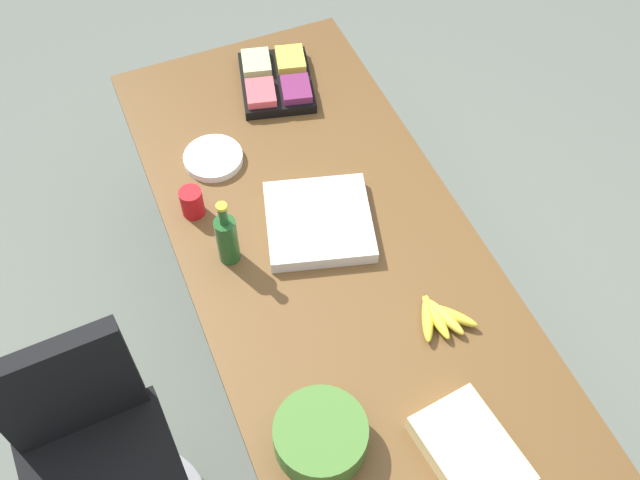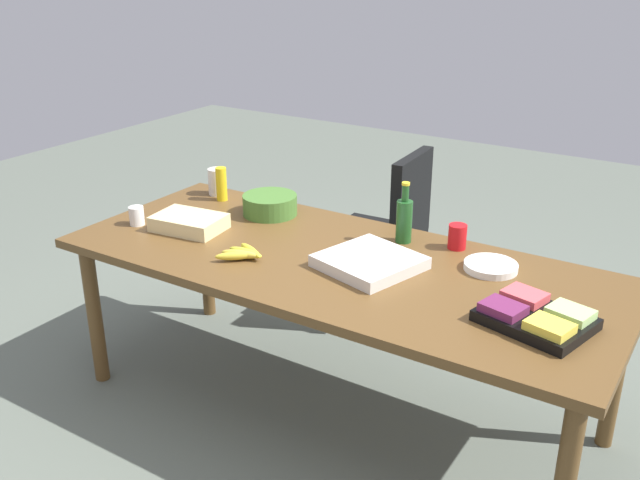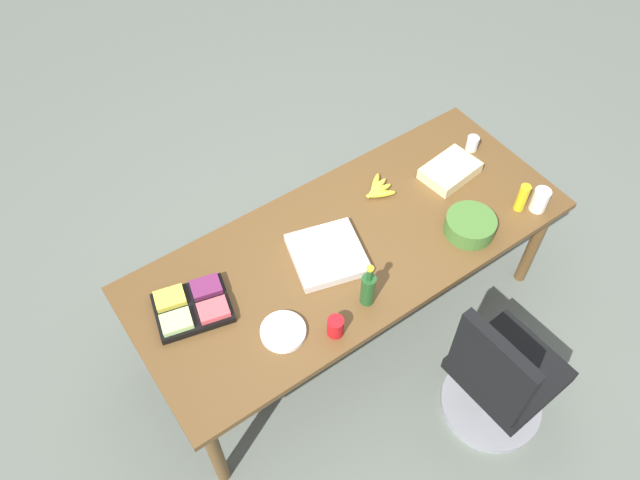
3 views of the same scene
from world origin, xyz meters
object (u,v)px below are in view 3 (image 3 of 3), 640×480
(sheet_cake, at_px, (450,171))
(mayo_jar, at_px, (540,200))
(office_chair, at_px, (498,382))
(banana_bunch, at_px, (378,189))
(pizza_box, at_px, (327,254))
(conference_table, at_px, (351,251))
(salad_bowl, at_px, (470,225))
(wine_bottle, at_px, (368,288))
(paper_plate_stack, at_px, (283,332))
(paper_cup, at_px, (472,143))
(fruit_platter, at_px, (192,307))
(mustard_bottle, at_px, (522,198))
(red_solo_cup, at_px, (336,327))

(sheet_cake, bearing_deg, mayo_jar, -64.51)
(office_chair, height_order, banana_bunch, office_chair)
(mayo_jar, xyz_separation_m, pizza_box, (-1.14, 0.39, -0.05))
(conference_table, bearing_deg, banana_bunch, 31.47)
(conference_table, bearing_deg, salad_bowl, -27.49)
(wine_bottle, distance_m, paper_plate_stack, 0.46)
(salad_bowl, bearing_deg, paper_cup, 45.32)
(salad_bowl, xyz_separation_m, paper_cup, (0.45, 0.46, -0.00))
(sheet_cake, bearing_deg, paper_cup, 18.59)
(pizza_box, bearing_deg, paper_cup, 23.58)
(pizza_box, distance_m, salad_bowl, 0.78)
(pizza_box, bearing_deg, salad_bowl, -6.45)
(pizza_box, relative_size, wine_bottle, 1.29)
(fruit_platter, bearing_deg, office_chair, -42.44)
(fruit_platter, relative_size, mustard_bottle, 2.37)
(wine_bottle, bearing_deg, salad_bowl, 2.70)
(pizza_box, height_order, red_solo_cup, red_solo_cup)
(red_solo_cup, bearing_deg, banana_bunch, 39.28)
(fruit_platter, xyz_separation_m, sheet_cake, (1.64, -0.04, 0.00))
(conference_table, bearing_deg, paper_plate_stack, -157.36)
(paper_cup, xyz_separation_m, sheet_cake, (-0.25, -0.09, -0.01))
(pizza_box, relative_size, banana_bunch, 1.81)
(office_chair, distance_m, banana_bunch, 1.22)
(salad_bowl, distance_m, sheet_cake, 0.42)
(red_solo_cup, xyz_separation_m, banana_bunch, (0.72, 0.59, -0.03))
(wine_bottle, height_order, sheet_cake, wine_bottle)
(fruit_platter, bearing_deg, banana_bunch, 4.41)
(mustard_bottle, distance_m, paper_plate_stack, 1.50)
(mayo_jar, bearing_deg, conference_table, 158.33)
(salad_bowl, bearing_deg, paper_plate_stack, 177.61)
(mayo_jar, distance_m, wine_bottle, 1.14)
(conference_table, distance_m, wine_bottle, 0.40)
(sheet_cake, distance_m, mustard_bottle, 0.44)
(mustard_bottle, bearing_deg, sheet_cake, 108.98)
(conference_table, bearing_deg, red_solo_cup, -134.97)
(conference_table, xyz_separation_m, paper_plate_stack, (-0.59, -0.25, 0.08))
(pizza_box, bearing_deg, conference_table, 15.48)
(paper_cup, relative_size, red_solo_cup, 0.82)
(office_chair, distance_m, red_solo_cup, 0.96)
(conference_table, height_order, sheet_cake, sheet_cake)
(wine_bottle, height_order, paper_plate_stack, wine_bottle)
(sheet_cake, distance_m, paper_plate_stack, 1.39)
(fruit_platter, distance_m, wine_bottle, 0.86)
(paper_cup, height_order, banana_bunch, paper_cup)
(fruit_platter, relative_size, banana_bunch, 2.09)
(salad_bowl, xyz_separation_m, paper_plate_stack, (-1.15, 0.05, -0.03))
(red_solo_cup, distance_m, banana_bunch, 0.94)
(red_solo_cup, bearing_deg, fruit_platter, 134.92)
(mustard_bottle, bearing_deg, fruit_platter, 165.93)
(conference_table, xyz_separation_m, office_chair, (0.27, -0.94, -0.31))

